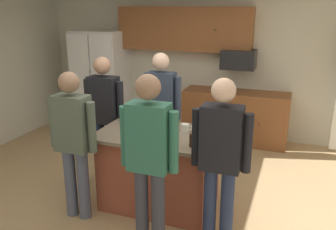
{
  "coord_description": "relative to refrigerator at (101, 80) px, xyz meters",
  "views": [
    {
      "loc": [
        1.57,
        -3.6,
        2.32
      ],
      "look_at": [
        0.14,
        0.31,
        1.05
      ],
      "focal_mm": 38.51,
      "sensor_mm": 36.0,
      "label": 1
    }
  ],
  "objects": [
    {
      "name": "back_wall",
      "position": [
        2.0,
        0.42,
        0.36
      ],
      "size": [
        6.4,
        0.1,
        2.6
      ],
      "primitive_type": "cube",
      "color": "beige",
      "rests_on": "ground"
    },
    {
      "name": "microwave_over_range",
      "position": [
        2.6,
        0.12,
        0.51
      ],
      "size": [
        0.56,
        0.4,
        0.32
      ],
      "primitive_type": "cube",
      "color": "black"
    },
    {
      "name": "person_host_foreground",
      "position": [
        2.96,
        -2.88,
        0.05
      ],
      "size": [
        0.57,
        0.22,
        1.71
      ],
      "rotation": [
        0.0,
        0.0,
        2.59
      ],
      "color": "#232D4C",
      "rests_on": "ground"
    },
    {
      "name": "person_guest_by_door",
      "position": [
        1.21,
        -1.99,
        0.04
      ],
      "size": [
        0.57,
        0.22,
        1.7
      ],
      "rotation": [
        0.0,
        0.0,
        -0.39
      ],
      "color": "#232D4C",
      "rests_on": "ground"
    },
    {
      "name": "person_guest_right",
      "position": [
        1.36,
        -2.92,
        0.03
      ],
      "size": [
        0.57,
        0.22,
        1.67
      ],
      "rotation": [
        0.0,
        0.0,
        0.61
      ],
      "color": "#4C5166",
      "rests_on": "ground"
    },
    {
      "name": "serving_tray",
      "position": [
        2.07,
        -2.31,
        0.0
      ],
      "size": [
        0.44,
        0.3,
        0.04
      ],
      "color": "#B7B7BC",
      "rests_on": "kitchen_island"
    },
    {
      "name": "kitchen_island",
      "position": [
        2.14,
        -2.37,
        -0.47
      ],
      "size": [
        1.41,
        0.92,
        0.92
      ],
      "color": "brown",
      "rests_on": "ground"
    },
    {
      "name": "cabinet_run_upper",
      "position": [
        1.6,
        0.22,
        0.99
      ],
      "size": [
        2.4,
        0.38,
        0.75
      ],
      "color": "brown"
    },
    {
      "name": "mug_ceramic_white",
      "position": [
        2.41,
        -2.23,
        0.03
      ],
      "size": [
        0.13,
        0.09,
        0.09
      ],
      "color": "white",
      "rests_on": "kitchen_island"
    },
    {
      "name": "refrigerator",
      "position": [
        0.0,
        0.0,
        0.0
      ],
      "size": [
        0.94,
        0.76,
        1.88
      ],
      "color": "white",
      "rests_on": "ground"
    },
    {
      "name": "glass_stout_tall",
      "position": [
        2.48,
        -2.07,
        0.05
      ],
      "size": [
        0.06,
        0.06,
        0.14
      ],
      "color": "black",
      "rests_on": "kitchen_island"
    },
    {
      "name": "glass_pilsner",
      "position": [
        2.62,
        -2.64,
        0.05
      ],
      "size": [
        0.07,
        0.07,
        0.13
      ],
      "color": "#311C12",
      "rests_on": "kitchen_island"
    },
    {
      "name": "person_guest_left",
      "position": [
        2.35,
        -3.17,
        0.08
      ],
      "size": [
        0.57,
        0.23,
        1.75
      ],
      "rotation": [
        0.0,
        0.0,
        1.84
      ],
      "color": "#383842",
      "rests_on": "ground"
    },
    {
      "name": "person_elder_center",
      "position": [
        1.86,
        -1.59,
        0.07
      ],
      "size": [
        0.57,
        0.23,
        1.73
      ],
      "rotation": [
        0.0,
        0.0,
        -1.23
      ],
      "color": "#383842",
      "rests_on": "ground"
    },
    {
      "name": "glass_dark_ale",
      "position": [
        2.38,
        -2.63,
        0.07
      ],
      "size": [
        0.07,
        0.07,
        0.17
      ],
      "color": "black",
      "rests_on": "kitchen_island"
    },
    {
      "name": "floor",
      "position": [
        2.0,
        -2.38,
        -0.94
      ],
      "size": [
        7.04,
        7.04,
        0.0
      ],
      "primitive_type": "plane",
      "color": "tan",
      "rests_on": "ground"
    },
    {
      "name": "tumbler_amber",
      "position": [
        2.14,
        -2.11,
        0.06
      ],
      "size": [
        0.06,
        0.06,
        0.15
      ],
      "color": "black",
      "rests_on": "kitchen_island"
    },
    {
      "name": "glass_short_whisky",
      "position": [
        1.71,
        -2.08,
        0.06
      ],
      "size": [
        0.08,
        0.08,
        0.15
      ],
      "color": "#311E18",
      "rests_on": "kitchen_island"
    },
    {
      "name": "cabinet_run_lower",
      "position": [
        2.6,
        0.1,
        -0.49
      ],
      "size": [
        1.8,
        0.63,
        0.9
      ],
      "color": "brown",
      "rests_on": "ground"
    }
  ]
}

